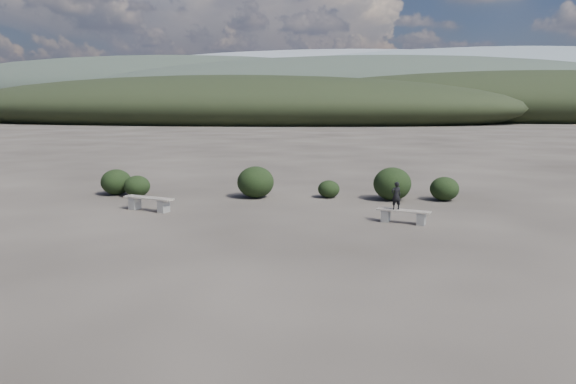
# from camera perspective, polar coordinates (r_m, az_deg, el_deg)

# --- Properties ---
(ground) EXTENTS (1200.00, 1200.00, 0.00)m
(ground) POSITION_cam_1_polar(r_m,az_deg,el_deg) (14.14, -5.14, -6.57)
(ground) COLOR #322C26
(ground) RESTS_ON ground
(bench_left) EXTENTS (1.99, 0.99, 0.49)m
(bench_left) POSITION_cam_1_polar(r_m,az_deg,el_deg) (20.46, -13.96, -1.05)
(bench_left) COLOR slate
(bench_left) RESTS_ON ground
(bench_right) EXTENTS (1.74, 0.83, 0.43)m
(bench_right) POSITION_cam_1_polar(r_m,az_deg,el_deg) (18.21, 11.63, -2.32)
(bench_right) COLOR slate
(bench_right) RESTS_ON ground
(seated_person) EXTENTS (0.38, 0.32, 0.89)m
(seated_person) POSITION_cam_1_polar(r_m,az_deg,el_deg) (18.16, 10.93, -0.36)
(seated_person) COLOR black
(seated_person) RESTS_ON bench_right
(shrub_a) EXTENTS (1.05, 1.05, 0.86)m
(shrub_a) POSITION_cam_1_polar(r_m,az_deg,el_deg) (23.64, -15.08, 0.58)
(shrub_a) COLOR black
(shrub_a) RESTS_ON ground
(shrub_b) EXTENTS (1.48, 1.48, 1.27)m
(shrub_b) POSITION_cam_1_polar(r_m,az_deg,el_deg) (22.58, -3.31, 1.01)
(shrub_b) COLOR black
(shrub_b) RESTS_ON ground
(shrub_c) EXTENTS (0.88, 0.88, 0.70)m
(shrub_c) POSITION_cam_1_polar(r_m,az_deg,el_deg) (22.62, 4.16, 0.30)
(shrub_c) COLOR black
(shrub_c) RESTS_ON ground
(shrub_d) EXTENTS (1.48, 1.48, 1.29)m
(shrub_d) POSITION_cam_1_polar(r_m,az_deg,el_deg) (22.37, 10.55, 0.83)
(shrub_d) COLOR black
(shrub_d) RESTS_ON ground
(shrub_e) EXTENTS (1.12, 1.12, 0.93)m
(shrub_e) POSITION_cam_1_polar(r_m,az_deg,el_deg) (22.72, 15.61, 0.32)
(shrub_e) COLOR black
(shrub_e) RESTS_ON ground
(shrub_f) EXTENTS (1.25, 1.25, 1.06)m
(shrub_f) POSITION_cam_1_polar(r_m,az_deg,el_deg) (24.35, -17.05, 0.98)
(shrub_f) COLOR black
(shrub_f) RESTS_ON ground
(mountain_ridges) EXTENTS (500.00, 400.00, 56.00)m
(mountain_ridges) POSITION_cam_1_polar(r_m,az_deg,el_deg) (352.51, 6.97, 10.22)
(mountain_ridges) COLOR black
(mountain_ridges) RESTS_ON ground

